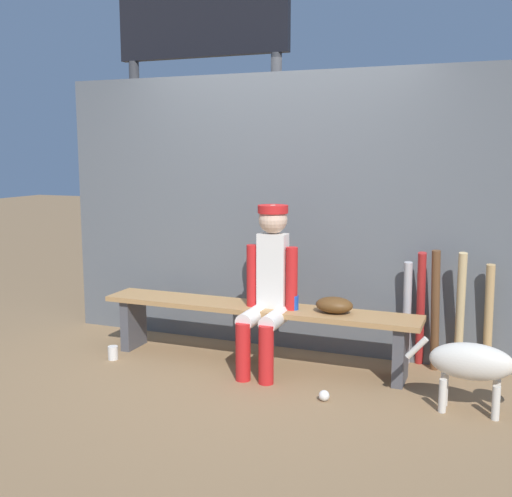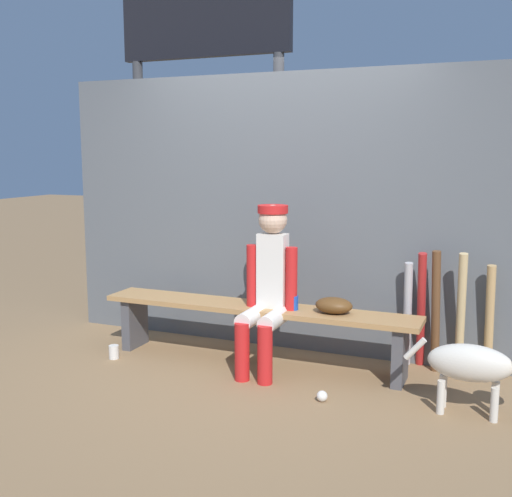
{
  "view_description": "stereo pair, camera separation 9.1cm",
  "coord_description": "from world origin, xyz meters",
  "px_view_note": "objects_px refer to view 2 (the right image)",
  "views": [
    {
      "loc": [
        1.73,
        -4.39,
        1.66
      ],
      "look_at": [
        0.0,
        0.0,
        0.92
      ],
      "focal_mm": 43.56,
      "sensor_mm": 36.0,
      "label": 1
    },
    {
      "loc": [
        1.81,
        -4.36,
        1.66
      ],
      "look_at": [
        0.0,
        0.0,
        0.92
      ],
      "focal_mm": 43.56,
      "sensor_mm": 36.0,
      "label": 2
    }
  ],
  "objects_px": {
    "bat_aluminum_red": "(421,310)",
    "cup_on_bench": "(293,303)",
    "bat_wood_dark": "(436,312)",
    "baseball": "(322,396)",
    "bat_wood_tan": "(489,321)",
    "bat_wood_natural": "(461,314)",
    "scoreboard": "(210,63)",
    "cup_on_ground": "(114,352)",
    "player_seated": "(267,283)",
    "baseball_glove": "(334,305)",
    "dugout_bench": "(256,318)",
    "dog": "(479,365)",
    "bat_aluminum_silver": "(407,314)"
  },
  "relations": [
    {
      "from": "bat_aluminum_red",
      "to": "cup_on_bench",
      "type": "distance_m",
      "value": 0.99
    },
    {
      "from": "bat_wood_dark",
      "to": "baseball",
      "type": "xyz_separation_m",
      "value": [
        -0.62,
        -0.87,
        -0.43
      ]
    },
    {
      "from": "bat_aluminum_red",
      "to": "cup_on_bench",
      "type": "height_order",
      "value": "bat_aluminum_red"
    },
    {
      "from": "bat_aluminum_red",
      "to": "bat_wood_tan",
      "type": "bearing_deg",
      "value": 1.57
    },
    {
      "from": "bat_wood_natural",
      "to": "scoreboard",
      "type": "height_order",
      "value": "scoreboard"
    },
    {
      "from": "cup_on_ground",
      "to": "scoreboard",
      "type": "height_order",
      "value": "scoreboard"
    },
    {
      "from": "cup_on_ground",
      "to": "cup_on_bench",
      "type": "relative_size",
      "value": 1.0
    },
    {
      "from": "player_seated",
      "to": "baseball_glove",
      "type": "relative_size",
      "value": 4.51
    },
    {
      "from": "bat_aluminum_red",
      "to": "player_seated",
      "type": "bearing_deg",
      "value": -155.37
    },
    {
      "from": "dugout_bench",
      "to": "bat_wood_dark",
      "type": "bearing_deg",
      "value": 14.12
    },
    {
      "from": "bat_wood_tan",
      "to": "dog",
      "type": "relative_size",
      "value": 1.01
    },
    {
      "from": "dugout_bench",
      "to": "player_seated",
      "type": "distance_m",
      "value": 0.36
    },
    {
      "from": "bat_wood_natural",
      "to": "baseball",
      "type": "height_order",
      "value": "bat_wood_natural"
    },
    {
      "from": "scoreboard",
      "to": "player_seated",
      "type": "bearing_deg",
      "value": -48.27
    },
    {
      "from": "player_seated",
      "to": "bat_aluminum_red",
      "type": "relative_size",
      "value": 1.36
    },
    {
      "from": "cup_on_ground",
      "to": "cup_on_bench",
      "type": "xyz_separation_m",
      "value": [
        1.42,
        0.33,
        0.47
      ]
    },
    {
      "from": "bat_aluminum_red",
      "to": "bat_wood_natural",
      "type": "distance_m",
      "value": 0.29
    },
    {
      "from": "bat_wood_tan",
      "to": "scoreboard",
      "type": "relative_size",
      "value": 0.24
    },
    {
      "from": "bat_aluminum_silver",
      "to": "bat_aluminum_red",
      "type": "xyz_separation_m",
      "value": [
        0.1,
        -0.01,
        0.04
      ]
    },
    {
      "from": "bat_aluminum_silver",
      "to": "cup_on_ground",
      "type": "bearing_deg",
      "value": -161.68
    },
    {
      "from": "bat_aluminum_silver",
      "to": "bat_wood_dark",
      "type": "height_order",
      "value": "bat_wood_dark"
    },
    {
      "from": "baseball_glove",
      "to": "cup_on_ground",
      "type": "distance_m",
      "value": 1.83
    },
    {
      "from": "bat_wood_natural",
      "to": "bat_wood_tan",
      "type": "xyz_separation_m",
      "value": [
        0.2,
        0.04,
        -0.04
      ]
    },
    {
      "from": "bat_wood_tan",
      "to": "baseball",
      "type": "relative_size",
      "value": 11.47
    },
    {
      "from": "bat_aluminum_silver",
      "to": "baseball_glove",
      "type": "bearing_deg",
      "value": -140.9
    },
    {
      "from": "scoreboard",
      "to": "bat_aluminum_red",
      "type": "bearing_deg",
      "value": -18.04
    },
    {
      "from": "bat_aluminum_red",
      "to": "dog",
      "type": "relative_size",
      "value": 1.1
    },
    {
      "from": "bat_wood_dark",
      "to": "bat_wood_tan",
      "type": "bearing_deg",
      "value": 9.79
    },
    {
      "from": "baseball_glove",
      "to": "dog",
      "type": "xyz_separation_m",
      "value": [
        1.05,
        -0.37,
        -0.19
      ]
    },
    {
      "from": "bat_aluminum_red",
      "to": "baseball",
      "type": "height_order",
      "value": "bat_aluminum_red"
    },
    {
      "from": "player_seated",
      "to": "baseball",
      "type": "distance_m",
      "value": 0.96
    },
    {
      "from": "dugout_bench",
      "to": "bat_aluminum_red",
      "type": "bearing_deg",
      "value": 17.63
    },
    {
      "from": "baseball_glove",
      "to": "cup_on_ground",
      "type": "bearing_deg",
      "value": -168.83
    },
    {
      "from": "dugout_bench",
      "to": "cup_on_bench",
      "type": "height_order",
      "value": "cup_on_bench"
    },
    {
      "from": "player_seated",
      "to": "dog",
      "type": "distance_m",
      "value": 1.6
    },
    {
      "from": "dog",
      "to": "bat_aluminum_silver",
      "type": "bearing_deg",
      "value": 126.65
    },
    {
      "from": "cup_on_bench",
      "to": "bat_wood_natural",
      "type": "bearing_deg",
      "value": 17.4
    },
    {
      "from": "baseball_glove",
      "to": "bat_aluminum_silver",
      "type": "xyz_separation_m",
      "value": [
        0.48,
        0.39,
        -0.12
      ]
    },
    {
      "from": "bat_wood_natural",
      "to": "dog",
      "type": "height_order",
      "value": "bat_wood_natural"
    },
    {
      "from": "dugout_bench",
      "to": "bat_aluminum_red",
      "type": "distance_m",
      "value": 1.27
    },
    {
      "from": "player_seated",
      "to": "cup_on_ground",
      "type": "relative_size",
      "value": 11.48
    },
    {
      "from": "baseball_glove",
      "to": "cup_on_bench",
      "type": "distance_m",
      "value": 0.32
    },
    {
      "from": "baseball_glove",
      "to": "bat_wood_dark",
      "type": "relative_size",
      "value": 0.3
    },
    {
      "from": "baseball_glove",
      "to": "scoreboard",
      "type": "distance_m",
      "value": 2.71
    },
    {
      "from": "dugout_bench",
      "to": "baseball_glove",
      "type": "height_order",
      "value": "baseball_glove"
    },
    {
      "from": "bat_aluminum_silver",
      "to": "dog",
      "type": "xyz_separation_m",
      "value": [
        0.57,
        -0.76,
        -0.08
      ]
    },
    {
      "from": "player_seated",
      "to": "cup_on_ground",
      "type": "bearing_deg",
      "value": -169.3
    },
    {
      "from": "bat_wood_tan",
      "to": "baseball",
      "type": "distance_m",
      "value": 1.42
    },
    {
      "from": "baseball_glove",
      "to": "bat_wood_dark",
      "type": "bearing_deg",
      "value": 25.54
    },
    {
      "from": "bat_wood_natural",
      "to": "cup_on_bench",
      "type": "height_order",
      "value": "bat_wood_natural"
    }
  ]
}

